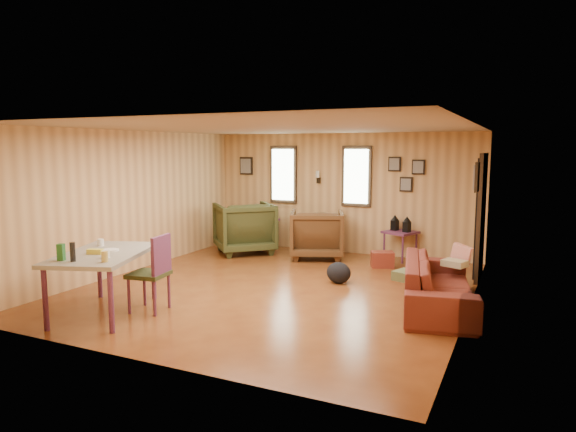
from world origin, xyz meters
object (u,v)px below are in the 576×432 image
recliner_brown (317,232)px  dining_table (103,258)px  sofa (439,276)px  side_table (401,230)px  recliner_green (244,225)px  end_table (261,228)px

recliner_brown → dining_table: size_ratio=0.57×
sofa → dining_table: 4.36m
sofa → side_table: 2.92m
side_table → dining_table: dining_table is taller
sofa → recliner_brown: bearing=38.5°
recliner_green → dining_table: bearing=50.7°
recliner_green → dining_table: (0.31, -4.13, 0.16)m
end_table → side_table: (2.94, 0.09, 0.14)m
recliner_brown → end_table: 1.49m
dining_table → recliner_brown: bearing=55.1°
end_table → sofa: bearing=-32.8°
recliner_green → recliner_brown: bearing=142.4°
recliner_brown → recliner_green: 1.52m
recliner_brown → recliner_green: size_ratio=0.91×
recliner_brown → dining_table: bearing=52.9°
end_table → side_table: 2.94m
end_table → side_table: side_table is taller
recliner_green → side_table: bearing=148.5°
sofa → end_table: 4.82m
sofa → side_table: size_ratio=2.60×
recliner_brown → side_table: bearing=176.6°
sofa → recliner_green: size_ratio=1.96×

